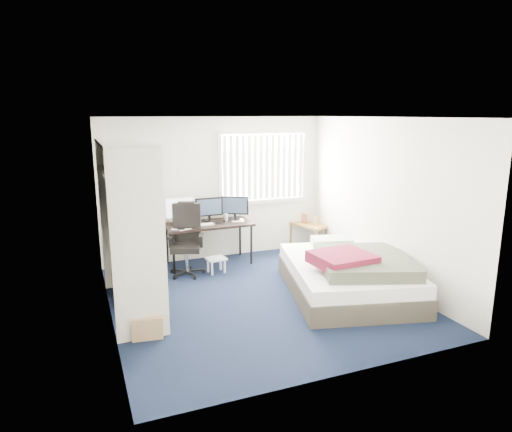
{
  "coord_description": "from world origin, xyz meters",
  "views": [
    {
      "loc": [
        -2.29,
        -5.58,
        2.54
      ],
      "look_at": [
        0.1,
        0.4,
        1.1
      ],
      "focal_mm": 32.0,
      "sensor_mm": 36.0,
      "label": 1
    }
  ],
  "objects": [
    {
      "name": "ground",
      "position": [
        0.0,
        0.0,
        0.0
      ],
      "size": [
        4.2,
        4.2,
        0.0
      ],
      "primitive_type": "plane",
      "color": "black",
      "rests_on": "ground"
    },
    {
      "name": "room_shell",
      "position": [
        0.0,
        0.0,
        1.51
      ],
      "size": [
        4.2,
        4.2,
        4.2
      ],
      "color": "silver",
      "rests_on": "ground"
    },
    {
      "name": "window_assembly",
      "position": [
        0.9,
        2.04,
        1.6
      ],
      "size": [
        1.72,
        0.09,
        1.32
      ],
      "color": "white",
      "rests_on": "ground"
    },
    {
      "name": "closet",
      "position": [
        -1.67,
        0.27,
        1.35
      ],
      "size": [
        0.64,
        1.84,
        2.22
      ],
      "color": "beige",
      "rests_on": "ground"
    },
    {
      "name": "desk",
      "position": [
        -0.24,
        1.76,
        0.76
      ],
      "size": [
        1.48,
        0.69,
        1.18
      ],
      "color": "black",
      "rests_on": "ground"
    },
    {
      "name": "office_chair",
      "position": [
        -0.71,
        1.41,
        0.45
      ],
      "size": [
        0.69,
        0.69,
        1.16
      ],
      "color": "black",
      "rests_on": "ground"
    },
    {
      "name": "footstool",
      "position": [
        -0.26,
        1.26,
        0.19
      ],
      "size": [
        0.34,
        0.28,
        0.25
      ],
      "color": "white",
      "rests_on": "ground"
    },
    {
      "name": "nightstand",
      "position": [
        1.75,
        1.85,
        0.44
      ],
      "size": [
        0.6,
        0.82,
        0.69
      ],
      "color": "brown",
      "rests_on": "ground"
    },
    {
      "name": "bed",
      "position": [
        1.25,
        -0.31,
        0.3
      ],
      "size": [
        2.1,
        2.5,
        0.71
      ],
      "color": "#3E372C",
      "rests_on": "ground"
    },
    {
      "name": "pine_box",
      "position": [
        -1.65,
        -0.55,
        0.13
      ],
      "size": [
        0.39,
        0.31,
        0.27
      ],
      "primitive_type": "cube",
      "rotation": [
        0.0,
        0.0,
        -0.13
      ],
      "color": "#9F834F",
      "rests_on": "ground"
    }
  ]
}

